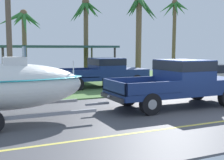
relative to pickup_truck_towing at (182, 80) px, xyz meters
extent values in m
cube|color=#4C4C51|center=(-0.37, -0.90, -1.09)|extent=(36.00, 8.00, 0.06)
cube|color=#567F42|center=(-0.37, 10.10, -1.07)|extent=(36.00, 14.00, 0.11)
cube|color=#DBCC4C|center=(-0.37, -2.70, -1.06)|extent=(34.20, 0.12, 0.01)
cube|color=navy|center=(-0.36, 0.00, -0.43)|extent=(5.60, 2.05, 0.22)
cube|color=navy|center=(1.66, 0.00, -0.13)|extent=(1.57, 2.05, 0.38)
cube|color=navy|center=(0.03, 0.00, 0.27)|extent=(1.68, 2.05, 1.18)
cube|color=black|center=(0.03, 0.00, 0.63)|extent=(1.70, 2.07, 0.38)
cube|color=#112047|center=(-1.98, 0.00, -0.30)|extent=(2.35, 2.05, 0.04)
cube|color=navy|center=(-1.98, 0.99, -0.10)|extent=(2.35, 0.08, 0.45)
cube|color=navy|center=(-1.98, -0.99, -0.10)|extent=(2.35, 0.08, 0.45)
cube|color=navy|center=(-3.12, 0.00, -0.10)|extent=(0.08, 2.05, 0.45)
cube|color=#333338|center=(-3.22, 0.00, -0.49)|extent=(0.12, 1.85, 0.16)
sphere|color=#B2B2B7|center=(-3.34, 0.00, -0.44)|extent=(0.10, 0.10, 0.10)
cylinder|color=black|center=(1.58, 0.92, -0.66)|extent=(0.80, 0.28, 0.80)
cylinder|color=#9E9EA3|center=(1.58, 0.92, -0.66)|extent=(0.36, 0.29, 0.36)
cylinder|color=black|center=(-2.10, 0.92, -0.66)|extent=(0.80, 0.28, 0.80)
cylinder|color=#9E9EA3|center=(-2.10, 0.92, -0.66)|extent=(0.36, 0.29, 0.36)
cylinder|color=black|center=(-2.10, -0.92, -0.66)|extent=(0.80, 0.28, 0.80)
cylinder|color=#9E9EA3|center=(-2.10, -0.92, -0.66)|extent=(0.36, 0.29, 0.36)
cube|color=gray|center=(-3.79, 0.00, -0.68)|extent=(0.90, 0.10, 0.08)
cube|color=gray|center=(-6.84, 1.01, -0.68)|extent=(5.20, 0.12, 0.10)
cube|color=gray|center=(-6.84, -1.01, -0.68)|extent=(5.20, 0.12, 0.10)
ellipsoid|color=white|center=(-6.84, 0.00, 0.10)|extent=(4.83, 1.91, 1.47)
ellipsoid|color=teal|center=(-6.84, 0.00, 0.36)|extent=(4.93, 1.95, 0.12)
cube|color=silver|center=(-6.60, 0.00, 0.72)|extent=(0.70, 0.60, 0.65)
cube|color=slate|center=(-6.30, 0.00, 1.20)|extent=(0.06, 0.56, 0.36)
cylinder|color=silver|center=(-4.67, 0.00, 0.65)|extent=(0.04, 0.04, 0.50)
cube|color=navy|center=(-0.96, 6.70, -0.43)|extent=(5.75, 2.02, 0.22)
cube|color=navy|center=(1.11, 6.70, -0.13)|extent=(1.61, 2.02, 0.38)
cube|color=navy|center=(-0.56, 6.70, 0.21)|extent=(1.73, 2.02, 1.07)
cube|color=black|center=(-0.56, 6.70, 0.52)|extent=(1.75, 2.04, 0.38)
cube|color=#112047|center=(-2.63, 6.70, -0.30)|extent=(2.42, 2.02, 0.04)
cube|color=navy|center=(-2.63, 7.67, -0.10)|extent=(2.42, 0.08, 0.45)
cube|color=navy|center=(-2.63, 5.73, -0.10)|extent=(2.42, 0.08, 0.45)
cube|color=navy|center=(-3.79, 6.70, -0.10)|extent=(0.08, 2.02, 0.45)
cube|color=#333338|center=(-3.89, 6.70, -0.49)|extent=(0.12, 1.82, 0.16)
sphere|color=#B2B2B7|center=(-4.01, 6.70, -0.44)|extent=(0.10, 0.10, 0.10)
cylinder|color=black|center=(1.03, 7.60, -0.66)|extent=(0.80, 0.28, 0.80)
cylinder|color=#9E9EA3|center=(1.03, 7.60, -0.66)|extent=(0.36, 0.29, 0.36)
cylinder|color=black|center=(1.03, 5.80, -0.66)|extent=(0.80, 0.28, 0.80)
cylinder|color=#9E9EA3|center=(1.03, 5.80, -0.66)|extent=(0.36, 0.29, 0.36)
cylinder|color=black|center=(-2.75, 7.60, -0.66)|extent=(0.80, 0.28, 0.80)
cylinder|color=#9E9EA3|center=(-2.75, 7.60, -0.66)|extent=(0.36, 0.29, 0.36)
cylinder|color=black|center=(-2.75, 5.80, -0.66)|extent=(0.80, 0.28, 0.80)
cylinder|color=#9E9EA3|center=(-2.75, 5.80, -0.66)|extent=(0.36, 0.29, 0.36)
cube|color=beige|center=(5.99, 4.51, -0.53)|extent=(4.41, 1.83, 0.70)
cube|color=black|center=(5.77, 4.51, 0.07)|extent=(2.47, 1.68, 0.50)
cylinder|color=black|center=(7.49, 5.33, -0.73)|extent=(0.66, 0.22, 0.66)
cylinder|color=#9E9EA3|center=(7.49, 5.33, -0.73)|extent=(0.30, 0.23, 0.30)
cylinder|color=black|center=(4.49, 5.33, -0.73)|extent=(0.66, 0.22, 0.66)
cylinder|color=#9E9EA3|center=(4.49, 5.33, -0.73)|extent=(0.30, 0.23, 0.30)
cylinder|color=black|center=(4.49, 3.68, -0.73)|extent=(0.66, 0.22, 0.66)
cylinder|color=#9E9EA3|center=(4.49, 3.68, -0.73)|extent=(0.30, 0.23, 0.30)
cylinder|color=#4C4238|center=(0.73, 12.71, 0.16)|extent=(0.14, 0.14, 2.44)
cylinder|color=#4C4238|center=(0.73, 8.24, 0.16)|extent=(0.14, 0.14, 2.44)
cylinder|color=#4C4238|center=(-6.38, 8.24, 0.16)|extent=(0.14, 0.14, 2.44)
cube|color=#2D5647|center=(-2.83, 10.48, 1.45)|extent=(7.62, 4.96, 0.14)
cylinder|color=brown|center=(3.04, 9.10, 1.92)|extent=(0.41, 0.49, 5.96)
cone|color=#286028|center=(3.68, 9.04, 4.13)|extent=(1.57, 0.50, 1.76)
cone|color=#286028|center=(3.51, 9.88, 4.31)|extent=(1.32, 1.89, 1.45)
cone|color=#286028|center=(2.97, 9.54, 4.31)|extent=(0.48, 1.16, 1.35)
cone|color=#286028|center=(2.66, 9.36, 4.32)|extent=(1.28, 1.08, 1.43)
cone|color=#286028|center=(2.54, 8.93, 4.21)|extent=(1.37, 0.74, 1.58)
cone|color=#286028|center=(2.84, 8.22, 4.39)|extent=(0.84, 2.04, 1.36)
cone|color=#286028|center=(3.40, 8.45, 4.14)|extent=(1.26, 1.78, 1.82)
cylinder|color=brown|center=(-0.04, 11.91, 1.90)|extent=(0.36, 0.47, 5.94)
cone|color=#2D6B2D|center=(0.49, 11.94, 4.32)|extent=(1.38, 0.49, 1.40)
cone|color=#2D6B2D|center=(0.63, 12.53, 4.40)|extent=(1.63, 1.54, 1.20)
cone|color=#2D6B2D|center=(-0.17, 12.69, 4.35)|extent=(0.74, 1.88, 1.42)
cone|color=#2D6B2D|center=(-0.40, 12.40, 4.15)|extent=(1.19, 1.42, 1.68)
cone|color=#2D6B2D|center=(-0.67, 11.87, 4.09)|extent=(1.58, 0.47, 1.79)
cone|color=#2D6B2D|center=(-0.42, 11.64, 4.22)|extent=(1.20, 0.98, 1.50)
cone|color=#2D6B2D|center=(-0.06, 11.43, 4.29)|extent=(0.40, 1.24, 1.38)
cone|color=#2D6B2D|center=(0.51, 11.52, 4.40)|extent=(1.38, 1.11, 1.16)
sphere|color=brown|center=(-0.04, 11.91, 4.87)|extent=(0.57, 0.57, 0.57)
cylinder|color=brown|center=(-4.46, 13.35, 1.46)|extent=(0.34, 0.54, 5.05)
cone|color=#387A38|center=(-3.85, 13.28, 3.39)|extent=(1.55, 0.57, 1.47)
cone|color=#387A38|center=(-4.10, 13.88, 3.58)|extent=(1.04, 1.35, 1.05)
cone|color=#387A38|center=(-4.42, 14.02, 3.35)|extent=(0.48, 1.63, 1.54)
cone|color=#387A38|center=(-4.79, 13.80, 3.51)|extent=(1.15, 1.36, 1.26)
cone|color=#387A38|center=(-5.40, 13.30, 3.50)|extent=(2.06, 0.48, 1.30)
cone|color=#387A38|center=(-4.89, 12.95, 3.55)|extent=(1.23, 1.19, 1.14)
cone|color=#387A38|center=(-4.47, 12.72, 3.13)|extent=(0.38, 1.56, 1.92)
cone|color=#387A38|center=(-3.90, 12.95, 3.50)|extent=(1.47, 1.19, 1.24)
sphere|color=brown|center=(-4.46, 13.35, 3.98)|extent=(0.54, 0.54, 0.54)
cylinder|color=brown|center=(9.12, 13.11, 2.27)|extent=(0.33, 0.40, 6.67)
cone|color=#2D6B2D|center=(9.72, 13.10, 5.08)|extent=(1.40, 0.33, 1.28)
cone|color=#2D6B2D|center=(9.33, 13.58, 5.01)|extent=(0.79, 1.27, 1.40)
cone|color=#2D6B2D|center=(8.77, 13.86, 5.20)|extent=(1.01, 1.74, 1.07)
cone|color=#2D6B2D|center=(8.55, 13.19, 4.90)|extent=(1.40, 0.47, 1.59)
cone|color=#2D6B2D|center=(8.89, 12.53, 4.89)|extent=(0.82, 1.48, 1.64)
cone|color=#2D6B2D|center=(9.42, 12.48, 5.19)|extent=(1.09, 1.65, 1.21)
sphere|color=brown|center=(9.12, 13.11, 5.61)|extent=(0.53, 0.53, 0.53)
cylinder|color=brown|center=(-6.40, 3.88, 2.75)|extent=(0.24, 0.24, 7.62)
camera|label=1|loc=(-7.61, -9.76, 1.30)|focal=46.95mm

